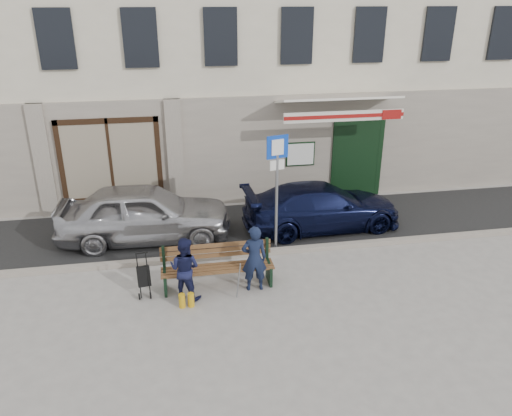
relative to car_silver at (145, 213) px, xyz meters
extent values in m
plane|color=#9E9991|center=(2.28, -2.85, -0.74)|extent=(80.00, 80.00, 0.00)
cube|color=#282828|center=(2.28, 0.25, -0.73)|extent=(60.00, 3.20, 0.01)
cube|color=#9E9384|center=(2.28, -1.35, -0.68)|extent=(60.00, 0.18, 0.12)
cube|color=beige|center=(2.28, 5.65, 4.26)|extent=(20.00, 7.00, 10.00)
cube|color=#9E9384|center=(2.28, 2.11, 0.86)|extent=(20.00, 0.12, 3.20)
cube|color=maroon|center=(-0.92, 2.17, 0.81)|extent=(2.50, 0.12, 2.00)
cube|color=black|center=(6.38, 2.03, 0.56)|extent=(1.60, 0.10, 2.60)
cube|color=black|center=(6.38, 2.50, 0.46)|extent=(1.25, 0.90, 2.40)
cube|color=white|center=(4.58, 2.00, 0.71)|extent=(0.80, 0.03, 0.65)
cube|color=white|center=(5.48, 1.78, 2.34)|extent=(3.40, 1.72, 0.42)
cube|color=white|center=(5.48, 0.92, 2.06)|extent=(3.40, 0.05, 0.28)
cube|color=maroon|center=(5.48, 0.89, 2.06)|extent=(3.40, 0.02, 0.10)
imported|color=#B1B1B6|center=(0.00, 0.00, 0.00)|extent=(4.41, 1.95, 1.48)
imported|color=black|center=(4.65, -0.09, -0.12)|extent=(4.33, 1.94, 1.23)
cylinder|color=gray|center=(3.16, -1.15, 0.66)|extent=(0.07, 0.07, 2.80)
cube|color=#0D3AB9|center=(3.16, -1.15, 1.90)|extent=(0.53, 0.16, 0.54)
cube|color=white|center=(3.16, -1.18, 1.90)|extent=(0.30, 0.09, 0.37)
cube|color=white|center=(3.16, -1.15, 1.47)|extent=(0.36, 0.12, 0.24)
cube|color=brown|center=(1.58, -2.61, -0.29)|extent=(2.40, 0.50, 0.04)
cube|color=brown|center=(1.58, -2.33, 0.00)|extent=(2.40, 0.10, 0.36)
cube|color=black|center=(0.46, -2.61, -0.51)|extent=(0.06, 0.50, 0.45)
cube|color=black|center=(2.70, -2.61, -0.51)|extent=(0.06, 0.50, 0.45)
cube|color=white|center=(2.33, -2.71, -0.26)|extent=(0.34, 0.25, 0.11)
cylinder|color=gray|center=(1.93, -3.28, -0.24)|extent=(0.07, 0.34, 0.96)
cylinder|color=gold|center=(0.78, -3.26, -0.59)|extent=(0.13, 0.13, 0.30)
cylinder|color=gold|center=(0.96, -3.26, -0.59)|extent=(0.13, 0.13, 0.30)
imported|color=#131B34|center=(2.33, -2.83, 0.00)|extent=(0.54, 0.36, 1.47)
imported|color=#15183A|center=(0.88, -2.89, -0.06)|extent=(0.83, 0.77, 1.36)
cylinder|color=black|center=(-0.09, -2.82, -0.67)|extent=(0.05, 0.14, 0.13)
cylinder|color=black|center=(0.14, -2.82, -0.67)|extent=(0.05, 0.14, 0.13)
cube|color=black|center=(0.03, -2.63, -0.31)|extent=(0.30, 0.28, 0.45)
cylinder|color=black|center=(0.03, -2.51, 0.17)|extent=(0.25, 0.06, 0.02)
camera|label=1|loc=(0.75, -11.89, 5.04)|focal=35.00mm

